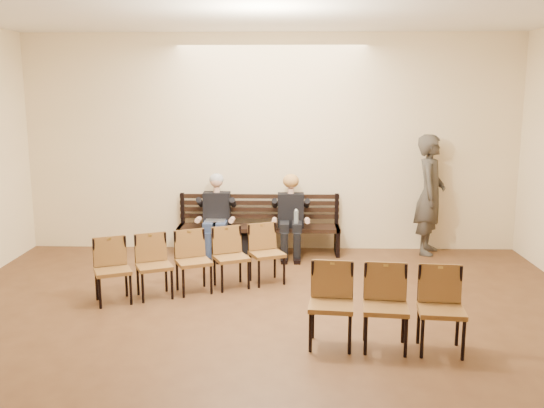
{
  "coord_description": "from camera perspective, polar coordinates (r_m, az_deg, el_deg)",
  "views": [
    {
      "loc": [
        0.27,
        -4.83,
        2.6
      ],
      "look_at": [
        0.03,
        4.05,
        0.93
      ],
      "focal_mm": 40.0,
      "sensor_mm": 36.0,
      "label": 1
    }
  ],
  "objects": [
    {
      "name": "chair_row_front",
      "position": [
        7.95,
        -7.39,
        -5.45
      ],
      "size": [
        2.44,
        1.41,
        0.81
      ],
      "primitive_type": "cube",
      "rotation": [
        0.0,
        0.0,
        0.42
      ],
      "color": "brown",
      "rests_on": "ground"
    },
    {
      "name": "bag",
      "position": [
        9.9,
        -1.84,
        -3.64
      ],
      "size": [
        0.47,
        0.38,
        0.3
      ],
      "primitive_type": "cube",
      "rotation": [
        0.0,
        0.0,
        0.26
      ],
      "color": "black",
      "rests_on": "ground"
    },
    {
      "name": "water_bottle",
      "position": [
        9.36,
        2.28,
        -1.91
      ],
      "size": [
        0.08,
        0.08,
        0.23
      ],
      "primitive_type": "cylinder",
      "rotation": [
        0.0,
        0.0,
        0.15
      ],
      "color": "silver",
      "rests_on": "bench"
    },
    {
      "name": "bench",
      "position": [
        9.78,
        -1.25,
        -3.38
      ],
      "size": [
        2.6,
        0.9,
        0.45
      ],
      "primitive_type": "cube",
      "color": "black",
      "rests_on": "ground"
    },
    {
      "name": "seated_woman",
      "position": [
        9.57,
        1.78,
        -1.43
      ],
      "size": [
        0.51,
        0.71,
        1.19
      ],
      "primitive_type": null,
      "color": "black",
      "rests_on": "ground"
    },
    {
      "name": "chair_row_back",
      "position": [
        6.31,
        10.64,
        -9.63
      ],
      "size": [
        1.59,
        0.63,
        0.86
      ],
      "primitive_type": "cube",
      "rotation": [
        0.0,
        0.0,
        -0.1
      ],
      "color": "brown",
      "rests_on": "ground"
    },
    {
      "name": "seated_man",
      "position": [
        9.63,
        -5.26,
        -1.18
      ],
      "size": [
        0.52,
        0.73,
        1.26
      ],
      "primitive_type": null,
      "color": "black",
      "rests_on": "ground"
    },
    {
      "name": "ground",
      "position": [
        5.49,
        -1.56,
        -17.61
      ],
      "size": [
        10.0,
        10.0,
        0.0
      ],
      "primitive_type": "plane",
      "color": "brown",
      "rests_on": "ground"
    },
    {
      "name": "room_walls",
      "position": [
        5.62,
        -1.26,
        10.0
      ],
      "size": [
        8.02,
        10.01,
        3.51
      ],
      "color": "#FCE3B5",
      "rests_on": "ground"
    },
    {
      "name": "passerby",
      "position": [
        9.96,
        14.69,
        1.67
      ],
      "size": [
        0.77,
        0.94,
        2.21
      ],
      "primitive_type": "imported",
      "rotation": [
        0.0,
        0.0,
        1.23
      ],
      "color": "#39342E",
      "rests_on": "ground"
    },
    {
      "name": "laptop",
      "position": [
        9.53,
        -5.36,
        -1.73
      ],
      "size": [
        0.35,
        0.29,
        0.23
      ],
      "primitive_type": "cube",
      "rotation": [
        0.0,
        0.0,
        -0.16
      ],
      "color": "silver",
      "rests_on": "bench"
    }
  ]
}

